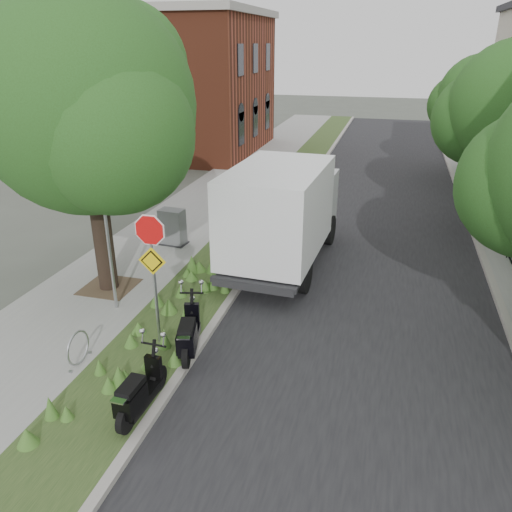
{
  "coord_description": "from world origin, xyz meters",
  "views": [
    {
      "loc": [
        3.31,
        -8.24,
        6.47
      ],
      "look_at": [
        0.14,
        3.37,
        1.3
      ],
      "focal_mm": 35.0,
      "sensor_mm": 36.0,
      "label": 1
    }
  ],
  "objects_px": {
    "sign_assembly": "(152,254)",
    "box_truck": "(283,210)",
    "scooter_far": "(189,338)",
    "scooter_near": "(137,398)",
    "utility_cabinet": "(172,228)"
  },
  "relations": [
    {
      "from": "box_truck",
      "to": "sign_assembly",
      "type": "bearing_deg",
      "value": -107.81
    },
    {
      "from": "sign_assembly",
      "to": "box_truck",
      "type": "height_order",
      "value": "sign_assembly"
    },
    {
      "from": "sign_assembly",
      "to": "scooter_far",
      "type": "distance_m",
      "value": 1.99
    },
    {
      "from": "sign_assembly",
      "to": "utility_cabinet",
      "type": "xyz_separation_m",
      "value": [
        -2.19,
        5.72,
        -1.62
      ]
    },
    {
      "from": "scooter_near",
      "to": "box_truck",
      "type": "distance_m",
      "value": 7.8
    },
    {
      "from": "sign_assembly",
      "to": "box_truck",
      "type": "bearing_deg",
      "value": 72.19
    },
    {
      "from": "sign_assembly",
      "to": "scooter_far",
      "type": "bearing_deg",
      "value": -18.12
    },
    {
      "from": "sign_assembly",
      "to": "utility_cabinet",
      "type": "height_order",
      "value": "sign_assembly"
    },
    {
      "from": "utility_cabinet",
      "to": "sign_assembly",
      "type": "bearing_deg",
      "value": -69.05
    },
    {
      "from": "sign_assembly",
      "to": "scooter_far",
      "type": "relative_size",
      "value": 1.79
    },
    {
      "from": "sign_assembly",
      "to": "utility_cabinet",
      "type": "relative_size",
      "value": 2.64
    },
    {
      "from": "box_truck",
      "to": "utility_cabinet",
      "type": "height_order",
      "value": "box_truck"
    },
    {
      "from": "sign_assembly",
      "to": "scooter_near",
      "type": "height_order",
      "value": "sign_assembly"
    },
    {
      "from": "sign_assembly",
      "to": "scooter_far",
      "type": "xyz_separation_m",
      "value": [
        0.85,
        -0.28,
        -1.78
      ]
    },
    {
      "from": "sign_assembly",
      "to": "scooter_near",
      "type": "bearing_deg",
      "value": -73.51
    }
  ]
}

